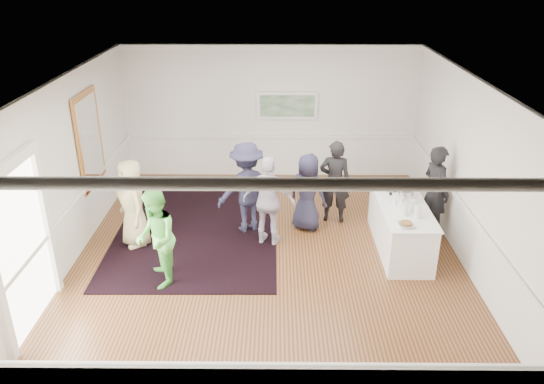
{
  "coord_description": "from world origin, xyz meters",
  "views": [
    {
      "loc": [
        0.15,
        -8.39,
        5.02
      ],
      "look_at": [
        0.07,
        0.2,
        1.2
      ],
      "focal_mm": 35.0,
      "sensor_mm": 36.0,
      "label": 1
    }
  ],
  "objects_px": {
    "guest_lilac": "(269,201)",
    "guest_navy": "(308,192)",
    "bartender": "(435,191)",
    "guest_tan": "(133,203)",
    "guest_green": "(156,239)",
    "nut_bowl": "(406,224)",
    "guest_dark_b": "(335,182)",
    "guest_dark_a": "(247,188)",
    "serving_table": "(400,226)",
    "ice_bucket": "(406,195)"
  },
  "relations": [
    {
      "from": "nut_bowl",
      "to": "ice_bucket",
      "type": "bearing_deg",
      "value": 77.69
    },
    {
      "from": "ice_bucket",
      "to": "guest_green",
      "type": "bearing_deg",
      "value": -162.69
    },
    {
      "from": "ice_bucket",
      "to": "guest_tan",
      "type": "bearing_deg",
      "value": -179.77
    },
    {
      "from": "guest_green",
      "to": "guest_dark_a",
      "type": "height_order",
      "value": "guest_dark_a"
    },
    {
      "from": "guest_lilac",
      "to": "bartender",
      "type": "bearing_deg",
      "value": -156.57
    },
    {
      "from": "guest_green",
      "to": "nut_bowl",
      "type": "relative_size",
      "value": 5.96
    },
    {
      "from": "guest_green",
      "to": "nut_bowl",
      "type": "height_order",
      "value": "guest_green"
    },
    {
      "from": "nut_bowl",
      "to": "bartender",
      "type": "bearing_deg",
      "value": 58.59
    },
    {
      "from": "guest_tan",
      "to": "guest_dark_a",
      "type": "bearing_deg",
      "value": 72.16
    },
    {
      "from": "serving_table",
      "to": "guest_dark_a",
      "type": "xyz_separation_m",
      "value": [
        -2.87,
        0.71,
        0.45
      ]
    },
    {
      "from": "guest_tan",
      "to": "nut_bowl",
      "type": "distance_m",
      "value": 4.92
    },
    {
      "from": "bartender",
      "to": "guest_lilac",
      "type": "xyz_separation_m",
      "value": [
        -3.18,
        -0.4,
        -0.04
      ]
    },
    {
      "from": "bartender",
      "to": "guest_green",
      "type": "bearing_deg",
      "value": 86.56
    },
    {
      "from": "serving_table",
      "to": "guest_tan",
      "type": "relative_size",
      "value": 1.34
    },
    {
      "from": "ice_bucket",
      "to": "nut_bowl",
      "type": "height_order",
      "value": "ice_bucket"
    },
    {
      "from": "guest_dark_a",
      "to": "guest_navy",
      "type": "distance_m",
      "value": 1.2
    },
    {
      "from": "bartender",
      "to": "guest_tan",
      "type": "distance_m",
      "value": 5.73
    },
    {
      "from": "guest_green",
      "to": "guest_dark_b",
      "type": "height_order",
      "value": "guest_dark_b"
    },
    {
      "from": "guest_lilac",
      "to": "guest_navy",
      "type": "distance_m",
      "value": 0.98
    },
    {
      "from": "bartender",
      "to": "guest_tan",
      "type": "bearing_deg",
      "value": 71.47
    },
    {
      "from": "guest_navy",
      "to": "ice_bucket",
      "type": "bearing_deg",
      "value": -171.59
    },
    {
      "from": "guest_green",
      "to": "guest_dark_a",
      "type": "relative_size",
      "value": 0.92
    },
    {
      "from": "serving_table",
      "to": "guest_navy",
      "type": "bearing_deg",
      "value": 154.71
    },
    {
      "from": "guest_navy",
      "to": "nut_bowl",
      "type": "bearing_deg",
      "value": 161.52
    },
    {
      "from": "guest_lilac",
      "to": "ice_bucket",
      "type": "relative_size",
      "value": 6.69
    },
    {
      "from": "guest_dark_b",
      "to": "guest_navy",
      "type": "relative_size",
      "value": 1.11
    },
    {
      "from": "guest_tan",
      "to": "guest_dark_a",
      "type": "height_order",
      "value": "guest_dark_a"
    },
    {
      "from": "guest_dark_a",
      "to": "nut_bowl",
      "type": "relative_size",
      "value": 6.49
    },
    {
      "from": "guest_tan",
      "to": "guest_navy",
      "type": "bearing_deg",
      "value": 68.04
    },
    {
      "from": "guest_navy",
      "to": "ice_bucket",
      "type": "relative_size",
      "value": 6.02
    },
    {
      "from": "bartender",
      "to": "guest_tan",
      "type": "relative_size",
      "value": 1.07
    },
    {
      "from": "guest_tan",
      "to": "guest_lilac",
      "type": "relative_size",
      "value": 0.97
    },
    {
      "from": "guest_tan",
      "to": "ice_bucket",
      "type": "relative_size",
      "value": 6.52
    },
    {
      "from": "serving_table",
      "to": "guest_green",
      "type": "height_order",
      "value": "guest_green"
    },
    {
      "from": "guest_dark_a",
      "to": "guest_navy",
      "type": "xyz_separation_m",
      "value": [
        1.19,
        0.09,
        -0.13
      ]
    },
    {
      "from": "guest_green",
      "to": "guest_navy",
      "type": "xyz_separation_m",
      "value": [
        2.56,
        2.01,
        -0.06
      ]
    },
    {
      "from": "guest_dark_a",
      "to": "nut_bowl",
      "type": "xyz_separation_m",
      "value": [
        2.73,
        -1.6,
        0.04
      ]
    },
    {
      "from": "guest_tan",
      "to": "guest_lilac",
      "type": "height_order",
      "value": "guest_lilac"
    },
    {
      "from": "serving_table",
      "to": "nut_bowl",
      "type": "distance_m",
      "value": 1.03
    },
    {
      "from": "guest_green",
      "to": "serving_table",
      "type": "bearing_deg",
      "value": 91.03
    },
    {
      "from": "guest_green",
      "to": "guest_navy",
      "type": "height_order",
      "value": "guest_green"
    },
    {
      "from": "bartender",
      "to": "ice_bucket",
      "type": "distance_m",
      "value": 0.81
    },
    {
      "from": "guest_green",
      "to": "guest_dark_b",
      "type": "xyz_separation_m",
      "value": [
        3.13,
        2.35,
        0.03
      ]
    },
    {
      "from": "serving_table",
      "to": "guest_lilac",
      "type": "height_order",
      "value": "guest_lilac"
    },
    {
      "from": "guest_lilac",
      "to": "ice_bucket",
      "type": "bearing_deg",
      "value": -164.6
    },
    {
      "from": "nut_bowl",
      "to": "guest_dark_a",
      "type": "bearing_deg",
      "value": 149.72
    },
    {
      "from": "bartender",
      "to": "ice_bucket",
      "type": "relative_size",
      "value": 7.01
    },
    {
      "from": "guest_tan",
      "to": "guest_lilac",
      "type": "distance_m",
      "value": 2.53
    },
    {
      "from": "guest_lilac",
      "to": "guest_dark_b",
      "type": "relative_size",
      "value": 1.0
    },
    {
      "from": "serving_table",
      "to": "ice_bucket",
      "type": "relative_size",
      "value": 8.71
    }
  ]
}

